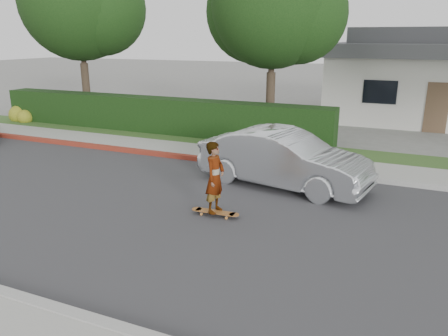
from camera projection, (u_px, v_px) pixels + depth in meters
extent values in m
plane|color=slate|center=(102.00, 199.00, 10.88)|extent=(120.00, 120.00, 0.00)
cube|color=#2D2D30|center=(102.00, 199.00, 10.88)|extent=(60.00, 8.00, 0.01)
cube|color=#9E9E99|center=(181.00, 157.00, 14.46)|extent=(60.00, 0.20, 0.15)
cube|color=maroon|center=(64.00, 143.00, 16.36)|extent=(12.00, 0.21, 0.15)
cube|color=gray|center=(193.00, 151.00, 15.26)|extent=(60.00, 1.60, 0.12)
cube|color=#2D4C1E|center=(213.00, 142.00, 16.67)|extent=(60.00, 1.60, 0.10)
cube|color=black|center=(153.00, 115.00, 18.13)|extent=(15.00, 1.00, 1.50)
sphere|color=#2D4C19|center=(19.00, 115.00, 20.63)|extent=(0.90, 0.90, 0.90)
sphere|color=#2D4C19|center=(25.00, 117.00, 20.25)|extent=(0.70, 0.70, 0.70)
cylinder|color=#33261C|center=(87.00, 92.00, 20.81)|extent=(0.36, 0.36, 2.70)
cylinder|color=#33261C|center=(83.00, 48.00, 20.23)|extent=(0.24, 0.24, 2.25)
sphere|color=black|center=(78.00, 2.00, 19.65)|extent=(5.20, 5.20, 5.20)
sphere|color=black|center=(71.00, 7.00, 20.36)|extent=(4.42, 4.42, 4.42)
sphere|color=black|center=(99.00, 9.00, 19.65)|extent=(4.16, 4.16, 4.16)
cylinder|color=#33261C|center=(270.00, 104.00, 17.86)|extent=(0.36, 0.36, 2.52)
cylinder|color=#33261C|center=(272.00, 56.00, 17.31)|extent=(0.24, 0.24, 2.10)
sphere|color=black|center=(273.00, 6.00, 16.77)|extent=(4.80, 4.80, 4.80)
sphere|color=black|center=(257.00, 12.00, 17.48)|extent=(4.08, 4.08, 4.08)
sphere|color=black|center=(298.00, 14.00, 16.78)|extent=(3.84, 3.84, 3.84)
cube|color=beige|center=(440.00, 87.00, 21.47)|extent=(10.00, 8.00, 3.00)
cube|color=#4C4C51|center=(445.00, 50.00, 20.95)|extent=(10.60, 8.60, 0.60)
cube|color=#4C4C51|center=(447.00, 37.00, 20.78)|extent=(8.40, 6.40, 0.80)
cube|color=black|center=(380.00, 92.00, 18.86)|extent=(1.40, 0.06, 1.00)
cube|color=brown|center=(437.00, 108.00, 18.14)|extent=(0.90, 0.06, 2.10)
cylinder|color=#CD8038|center=(201.00, 214.00, 9.87)|extent=(0.06, 0.04, 0.06)
cylinder|color=#CD8038|center=(204.00, 211.00, 10.02)|extent=(0.06, 0.04, 0.06)
cylinder|color=#CD8038|center=(226.00, 218.00, 9.66)|extent=(0.06, 0.04, 0.06)
cylinder|color=#CD8038|center=(229.00, 215.00, 9.82)|extent=(0.06, 0.04, 0.06)
cube|color=silver|center=(203.00, 211.00, 9.93)|extent=(0.06, 0.18, 0.03)
cube|color=silver|center=(228.00, 215.00, 9.73)|extent=(0.06, 0.18, 0.03)
cube|color=brown|center=(215.00, 212.00, 9.82)|extent=(0.92, 0.26, 0.02)
cylinder|color=brown|center=(197.00, 209.00, 9.98)|extent=(0.23, 0.23, 0.02)
cylinder|color=brown|center=(234.00, 215.00, 9.67)|extent=(0.23, 0.23, 0.02)
imported|color=white|center=(215.00, 177.00, 9.59)|extent=(0.42, 0.61, 1.61)
imported|color=silver|center=(283.00, 159.00, 11.66)|extent=(4.84, 2.44, 1.52)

